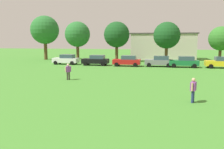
{
  "coord_description": "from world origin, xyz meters",
  "views": [
    {
      "loc": [
        5.5,
        -1.86,
        3.98
      ],
      "look_at": [
        2.94,
        10.66,
        2.15
      ],
      "focal_mm": 37.74,
      "sensor_mm": 36.0,
      "label": 1
    }
  ],
  "objects_px": {
    "parked_car_green_4": "(184,62)",
    "parked_car_red_2": "(127,61)",
    "tree_center_left": "(117,35)",
    "parked_car_yellow_5": "(221,62)",
    "parked_car_black_1": "(96,60)",
    "tree_far_left": "(45,30)",
    "tree_left": "(77,34)",
    "tree_center_right": "(167,35)",
    "parked_car_gray_3": "(159,61)",
    "parked_car_white_0": "(66,59)",
    "tree_right": "(221,39)",
    "bystander_near_trees": "(68,70)",
    "adult_bystander": "(193,88)"
  },
  "relations": [
    {
      "from": "parked_car_green_4",
      "to": "parked_car_red_2",
      "type": "bearing_deg",
      "value": 0.62
    },
    {
      "from": "tree_center_left",
      "to": "parked_car_yellow_5",
      "type": "bearing_deg",
      "value": -23.82
    },
    {
      "from": "parked_car_black_1",
      "to": "tree_center_left",
      "type": "bearing_deg",
      "value": -106.12
    },
    {
      "from": "parked_car_red_2",
      "to": "tree_far_left",
      "type": "height_order",
      "value": "tree_far_left"
    },
    {
      "from": "tree_left",
      "to": "tree_center_right",
      "type": "distance_m",
      "value": 17.2
    },
    {
      "from": "parked_car_gray_3",
      "to": "parked_car_black_1",
      "type": "bearing_deg",
      "value": -0.11
    },
    {
      "from": "parked_car_red_2",
      "to": "parked_car_gray_3",
      "type": "distance_m",
      "value": 5.0
    },
    {
      "from": "parked_car_white_0",
      "to": "parked_car_red_2",
      "type": "distance_m",
      "value": 10.61
    },
    {
      "from": "parked_car_gray_3",
      "to": "tree_left",
      "type": "relative_size",
      "value": 0.56
    },
    {
      "from": "parked_car_green_4",
      "to": "parked_car_white_0",
      "type": "bearing_deg",
      "value": -2.19
    },
    {
      "from": "parked_car_yellow_5",
      "to": "tree_center_left",
      "type": "height_order",
      "value": "tree_center_left"
    },
    {
      "from": "tree_center_right",
      "to": "parked_car_yellow_5",
      "type": "bearing_deg",
      "value": -37.58
    },
    {
      "from": "tree_center_right",
      "to": "tree_right",
      "type": "distance_m",
      "value": 9.21
    },
    {
      "from": "parked_car_gray_3",
      "to": "parked_car_green_4",
      "type": "bearing_deg",
      "value": 177.18
    },
    {
      "from": "bystander_near_trees",
      "to": "parked_car_black_1",
      "type": "bearing_deg",
      "value": 30.89
    },
    {
      "from": "tree_far_left",
      "to": "bystander_near_trees",
      "type": "bearing_deg",
      "value": -58.39
    },
    {
      "from": "parked_car_gray_3",
      "to": "tree_center_left",
      "type": "xyz_separation_m",
      "value": [
        -8.08,
        7.33,
        4.26
      ]
    },
    {
      "from": "parked_car_white_0",
      "to": "parked_car_yellow_5",
      "type": "distance_m",
      "value": 24.46
    },
    {
      "from": "parked_car_red_2",
      "to": "parked_car_green_4",
      "type": "bearing_deg",
      "value": -179.38
    },
    {
      "from": "adult_bystander",
      "to": "parked_car_green_4",
      "type": "distance_m",
      "value": 21.26
    },
    {
      "from": "adult_bystander",
      "to": "tree_far_left",
      "type": "xyz_separation_m",
      "value": [
        -26.06,
        30.77,
        5.25
      ]
    },
    {
      "from": "bystander_near_trees",
      "to": "parked_car_gray_3",
      "type": "bearing_deg",
      "value": -5.44
    },
    {
      "from": "parked_car_gray_3",
      "to": "tree_center_right",
      "type": "distance_m",
      "value": 7.17
    },
    {
      "from": "tree_center_right",
      "to": "bystander_near_trees",
      "type": "bearing_deg",
      "value": -116.74
    },
    {
      "from": "adult_bystander",
      "to": "parked_car_green_4",
      "type": "xyz_separation_m",
      "value": [
        1.44,
        21.21,
        -0.11
      ]
    },
    {
      "from": "parked_car_black_1",
      "to": "tree_far_left",
      "type": "distance_m",
      "value": 17.39
    },
    {
      "from": "parked_car_green_4",
      "to": "parked_car_gray_3",
      "type": "bearing_deg",
      "value": -2.82
    },
    {
      "from": "parked_car_black_1",
      "to": "tree_far_left",
      "type": "height_order",
      "value": "tree_far_left"
    },
    {
      "from": "bystander_near_trees",
      "to": "parked_car_green_4",
      "type": "relative_size",
      "value": 0.39
    },
    {
      "from": "parked_car_black_1",
      "to": "parked_car_yellow_5",
      "type": "distance_m",
      "value": 19.07
    },
    {
      "from": "adult_bystander",
      "to": "bystander_near_trees",
      "type": "height_order",
      "value": "bystander_near_trees"
    },
    {
      "from": "tree_left",
      "to": "tree_right",
      "type": "relative_size",
      "value": 1.2
    },
    {
      "from": "tree_center_left",
      "to": "tree_right",
      "type": "height_order",
      "value": "tree_center_left"
    },
    {
      "from": "bystander_near_trees",
      "to": "tree_far_left",
      "type": "relative_size",
      "value": 0.18
    },
    {
      "from": "parked_car_yellow_5",
      "to": "bystander_near_trees",
      "type": "bearing_deg",
      "value": 38.61
    },
    {
      "from": "parked_car_green_4",
      "to": "tree_left",
      "type": "height_order",
      "value": "tree_left"
    },
    {
      "from": "adult_bystander",
      "to": "parked_car_red_2",
      "type": "xyz_separation_m",
      "value": [
        -7.22,
        21.12,
        -0.11
      ]
    },
    {
      "from": "bystander_near_trees",
      "to": "tree_far_left",
      "type": "distance_m",
      "value": 28.56
    },
    {
      "from": "bystander_near_trees",
      "to": "tree_far_left",
      "type": "xyz_separation_m",
      "value": [
        -14.72,
        23.91,
        5.22
      ]
    },
    {
      "from": "bystander_near_trees",
      "to": "parked_car_green_4",
      "type": "bearing_deg",
      "value": -15.03
    },
    {
      "from": "tree_far_left",
      "to": "tree_center_right",
      "type": "height_order",
      "value": "tree_far_left"
    },
    {
      "from": "parked_car_red_2",
      "to": "tree_right",
      "type": "relative_size",
      "value": 0.67
    },
    {
      "from": "parked_car_white_0",
      "to": "tree_center_left",
      "type": "xyz_separation_m",
      "value": [
        7.5,
        6.77,
        4.26
      ]
    },
    {
      "from": "bystander_near_trees",
      "to": "tree_center_left",
      "type": "bearing_deg",
      "value": 23.95
    },
    {
      "from": "parked_car_red_2",
      "to": "tree_center_left",
      "type": "distance_m",
      "value": 9.25
    },
    {
      "from": "tree_left",
      "to": "parked_car_red_2",
      "type": "bearing_deg",
      "value": -35.41
    },
    {
      "from": "bystander_near_trees",
      "to": "tree_center_left",
      "type": "relative_size",
      "value": 0.22
    },
    {
      "from": "tree_center_left",
      "to": "parked_car_black_1",
      "type": "bearing_deg",
      "value": -106.12
    },
    {
      "from": "adult_bystander",
      "to": "parked_car_yellow_5",
      "type": "distance_m",
      "value": 22.25
    },
    {
      "from": "tree_center_left",
      "to": "parked_car_red_2",
      "type": "bearing_deg",
      "value": -67.91
    }
  ]
}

